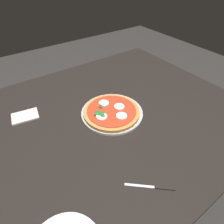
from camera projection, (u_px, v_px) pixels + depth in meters
name	position (u px, v px, depth m)	size (l,w,h in m)	color
ground_plane	(108.00, 184.00, 1.47)	(6.00, 6.00, 0.00)	#2D2B28
dining_table	(107.00, 125.00, 1.04)	(1.47, 1.19, 0.73)	black
serving_tray	(112.00, 113.00, 0.99)	(0.33, 0.33, 0.01)	#B2B2B7
pizza	(111.00, 112.00, 0.97)	(0.29, 0.29, 0.03)	#C6843F
napkin	(25.00, 116.00, 0.98)	(0.13, 0.09, 0.01)	white
knife	(156.00, 187.00, 0.68)	(0.14, 0.13, 0.01)	black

